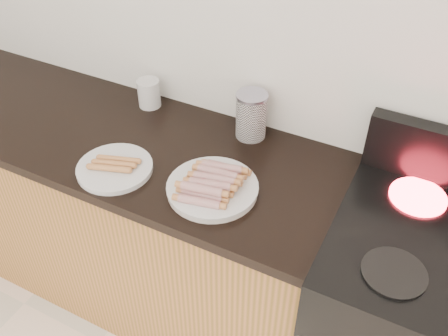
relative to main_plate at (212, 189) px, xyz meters
The scene contains 11 objects.
wall_back 0.57m from the main_plate, 90.74° to the left, with size 4.00×0.04×2.60m, color silver.
cabinet_base 0.86m from the main_plate, behind, with size 2.20×0.59×0.86m, color #AF6C3A.
counter_slab 0.71m from the main_plate, behind, with size 2.20×0.62×0.04m, color black.
burner_near_left 0.61m from the main_plate, ahead, with size 0.18×0.18×0.01m, color black.
burner_far_left 0.66m from the main_plate, 23.56° to the left, with size 0.18×0.18×0.01m, color #FF1E2D.
main_plate is the anchor object (origin of this frame).
side_plate 0.35m from the main_plate, behind, with size 0.26×0.26×0.02m, color white.
hotdog_pile 0.03m from the main_plate, 90.22° to the right, with size 0.14×0.23×0.05m.
plain_sausages 0.35m from the main_plate, behind, with size 0.14×0.12×0.02m.
canister 0.35m from the main_plate, 93.42° to the left, with size 0.12×0.12×0.18m.
mug 0.58m from the main_plate, 144.20° to the left, with size 0.09×0.09×0.11m, color silver.
Camera 1 is at (0.59, 0.53, 2.01)m, focal length 40.00 mm.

